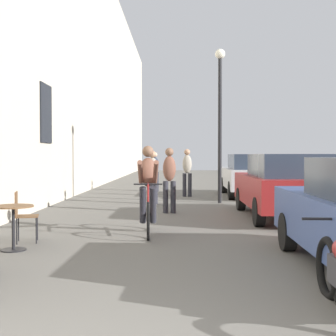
% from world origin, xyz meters
% --- Properties ---
extents(building_facade_left, '(0.54, 68.00, 11.73)m').
position_xyz_m(building_facade_left, '(-3.45, 14.00, 5.86)').
color(building_facade_left, '#B7AD99').
rests_on(building_facade_left, ground_plane).
extents(cafe_table_mid, '(0.64, 0.64, 0.72)m').
position_xyz_m(cafe_table_mid, '(-2.01, 4.48, 0.52)').
color(cafe_table_mid, black).
rests_on(cafe_table_mid, ground_plane).
extents(cafe_chair_mid_toward_wall, '(0.46, 0.46, 0.89)m').
position_xyz_m(cafe_chair_mid_toward_wall, '(-2.09, 5.15, 0.52)').
color(cafe_chair_mid_toward_wall, black).
rests_on(cafe_chair_mid_toward_wall, ground_plane).
extents(cyclist_on_bicycle, '(0.52, 1.76, 1.74)m').
position_xyz_m(cyclist_on_bicycle, '(0.04, 6.10, 0.81)').
color(cyclist_on_bicycle, black).
rests_on(cyclist_on_bicycle, ground_plane).
extents(pedestrian_near, '(0.35, 0.25, 1.72)m').
position_xyz_m(pedestrian_near, '(0.41, 9.28, 0.97)').
color(pedestrian_near, '#26262D').
rests_on(pedestrian_near, ground_plane).
extents(pedestrian_mid, '(0.36, 0.27, 1.67)m').
position_xyz_m(pedestrian_mid, '(-0.15, 11.57, 0.94)').
color(pedestrian_mid, '#26262D').
rests_on(pedestrian_mid, ground_plane).
extents(pedestrian_far, '(0.36, 0.27, 1.75)m').
position_xyz_m(pedestrian_far, '(1.00, 14.13, 0.99)').
color(pedestrian_far, '#26262D').
rests_on(pedestrian_far, ground_plane).
extents(pedestrian_furthest, '(0.37, 0.29, 1.66)m').
position_xyz_m(pedestrian_furthest, '(-0.31, 16.66, 0.93)').
color(pedestrian_furthest, '#26262D').
rests_on(pedestrian_furthest, ground_plane).
extents(street_lamp, '(0.32, 0.32, 4.90)m').
position_xyz_m(street_lamp, '(1.99, 11.91, 3.11)').
color(street_lamp, black).
rests_on(street_lamp, ground_plane).
extents(parked_car_second, '(1.87, 4.37, 1.55)m').
position_xyz_m(parked_car_second, '(3.20, 8.36, 0.80)').
color(parked_car_second, maroon).
rests_on(parked_car_second, ground_plane).
extents(parked_car_third, '(1.93, 4.43, 1.56)m').
position_xyz_m(parked_car_third, '(3.34, 14.26, 0.81)').
color(parked_car_third, '#B7B7BC').
rests_on(parked_car_third, ground_plane).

